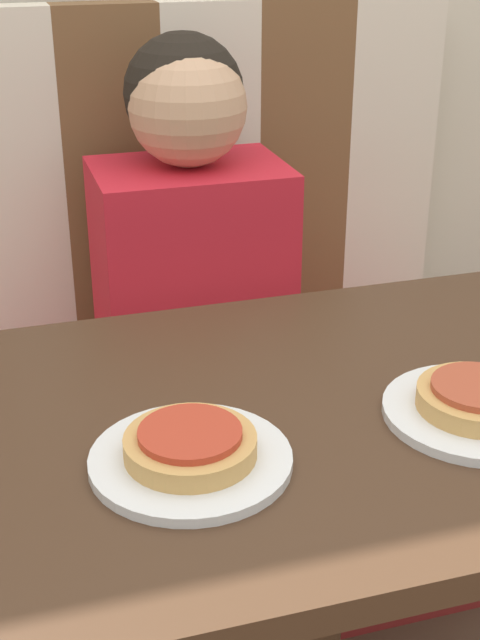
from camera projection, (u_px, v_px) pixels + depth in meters
name	position (u px, v px, depth m)	size (l,w,h in m)	color
booth_seat	(197.00, 488.00, 1.86)	(1.19, 0.55, 0.44)	maroon
booth_backrest	(162.00, 187.00, 1.82)	(1.19, 0.07, 0.72)	brown
dining_table	(311.00, 482.00, 1.13)	(1.00, 0.65, 0.78)	#422B1C
person	(190.00, 232.00, 1.62)	(0.34, 0.25, 0.69)	red
plate_left	(191.00, 460.00, 0.96)	(0.22, 0.22, 0.01)	white
plate_right	(476.00, 412.00, 1.05)	(0.22, 0.22, 0.01)	white
pizza_left	(190.00, 444.00, 0.95)	(0.14, 0.14, 0.03)	tan
pizza_right	(478.00, 397.00, 1.05)	(0.14, 0.14, 0.03)	tan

